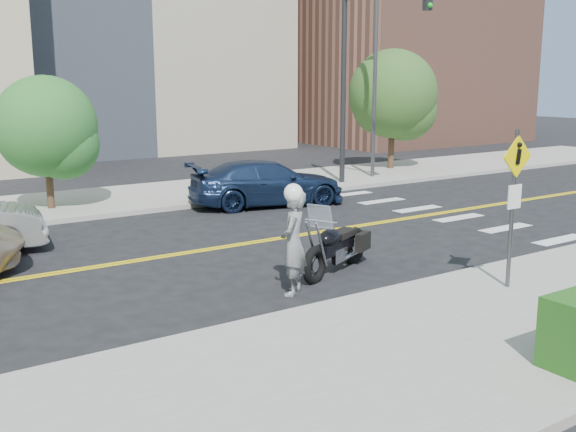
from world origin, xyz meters
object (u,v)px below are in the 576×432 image
at_px(pedestrian_sign, 514,193).
at_px(parked_car_blue, 267,183).
at_px(motorcyclist, 293,240).
at_px(motorcycle, 336,235).

height_order(pedestrian_sign, parked_car_blue, pedestrian_sign).
bearing_deg(motorcyclist, motorcycle, 163.15).
xyz_separation_m(motorcycle, parked_car_blue, (2.95, 7.37, -0.05)).
bearing_deg(motorcyclist, parked_car_blue, -161.24).
distance_m(pedestrian_sign, parked_car_blue, 10.61).
xyz_separation_m(pedestrian_sign, motorcycle, (-1.75, 3.09, -1.17)).
bearing_deg(motorcyclist, pedestrian_sign, 103.56).
xyz_separation_m(motorcyclist, parked_car_blue, (4.59, 8.13, -0.33)).
distance_m(pedestrian_sign, motorcycle, 3.74).
bearing_deg(pedestrian_sign, motorcycle, 119.47).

